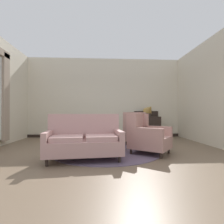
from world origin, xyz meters
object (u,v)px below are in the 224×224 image
Objects in this scene: armchair_near_window at (147,136)px; side_table at (140,132)px; porcelain_vase at (105,128)px; armchair_near_sideboard at (77,132)px; coffee_table at (106,136)px; armchair_far_left at (139,132)px; settee at (84,141)px; sideboard at (147,125)px; gramophone at (149,110)px.

armchair_near_window is 1.83× the size of side_table.
side_table is at bearing 37.03° from porcelain_vase.
armchair_near_sideboard is 0.90× the size of armchair_near_window.
armchair_near_sideboard is at bearing 93.91° from armchair_near_window.
side_table is at bearing 36.80° from coffee_table.
armchair_far_left is at bearing 37.05° from armchair_near_window.
settee is 1.52× the size of sideboard.
sideboard is (1.85, 2.44, -0.12)m from porcelain_vase.
settee is 1.61m from armchair_near_window.
side_table is at bearing 124.11° from armchair_near_sideboard.
armchair_near_window is (1.06, -0.46, -0.19)m from porcelain_vase.
gramophone reaches higher than porcelain_vase.
coffee_table is at bearing 82.29° from armchair_near_sideboard.
sideboard is at bearing -49.05° from armchair_far_left.
settee is 2.12m from armchair_far_left.
gramophone is (0.83, 1.86, 0.73)m from armchair_far_left.
coffee_table is at bearing -143.20° from side_table.
coffee_table is 0.83× the size of sideboard.
settee is at bearing -131.62° from side_table.
armchair_far_left reaches higher than armchair_near_window.
armchair_near_window reaches higher than armchair_near_sideboard.
porcelain_vase is 1.23m from armchair_near_sideboard.
armchair_near_window reaches higher than side_table.
side_table is (0.10, 0.39, -0.04)m from armchair_far_left.
armchair_far_left is (1.54, 1.45, 0.02)m from settee.
armchair_near_sideboard reaches higher than coffee_table.
gramophone is at bearing -51.42° from armchair_far_left.
coffee_table is 0.85× the size of armchair_near_sideboard.
coffee_table is 1.41m from side_table.
sideboard is at bearing 22.47° from armchair_near_window.
settee reaches higher than porcelain_vase.
sideboard is (2.31, 3.41, 0.09)m from settee.
settee reaches higher than side_table.
armchair_near_window is 0.95m from armchair_far_left.
gramophone is at bearing 49.00° from settee.
gramophone is (0.73, 1.47, 0.77)m from side_table.
porcelain_vase is at bearing -127.06° from sideboard.
armchair_far_left is at bearing -111.65° from sideboard.
armchair_near_sideboard reaches higher than side_table.
sideboard is (2.73, 1.61, 0.08)m from armchair_near_sideboard.
armchair_near_window is (1.95, -1.30, 0.00)m from armchair_near_sideboard.
side_table is at bearing -113.40° from sideboard.
coffee_table is at bearing 86.31° from armchair_far_left.
porcelain_vase is 0.57× the size of gramophone.
coffee_table is 1.41× the size of side_table.
armchair_far_left reaches higher than settee.
gramophone is (2.37, 3.31, 0.75)m from settee.
armchair_near_window is 3.01m from sideboard.
armchair_near_window is at bearing 89.12° from armchair_near_sideboard.
settee is 1.42× the size of armchair_near_window.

